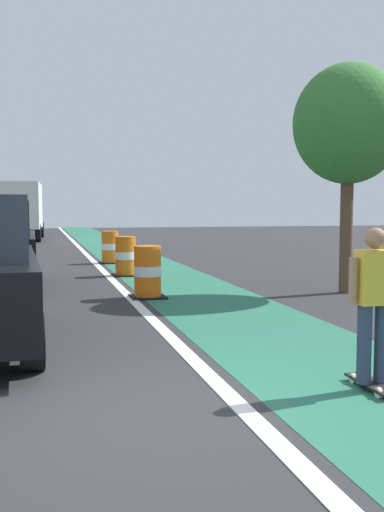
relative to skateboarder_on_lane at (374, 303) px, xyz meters
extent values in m
plane|color=#2D2D30|center=(-2.40, -0.06, -0.91)|extent=(100.00, 100.00, 0.00)
cube|color=#286B51|center=(0.00, 11.94, -0.91)|extent=(2.50, 80.00, 0.01)
cube|color=silver|center=(-1.50, 11.94, -0.91)|extent=(0.20, 80.00, 0.01)
cube|color=black|center=(0.00, 0.00, -0.84)|extent=(0.23, 0.80, 0.02)
cylinder|color=silver|center=(-0.08, -0.26, -0.86)|extent=(0.04, 0.11, 0.11)
cylinder|color=silver|center=(0.08, 0.26, -0.86)|extent=(0.04, 0.11, 0.11)
cylinder|color=silver|center=(-0.07, 0.26, -0.86)|extent=(0.04, 0.11, 0.11)
cylinder|color=#2D3851|center=(0.10, 0.00, -0.42)|extent=(0.15, 0.15, 0.82)
cylinder|color=#2D3851|center=(-0.10, 0.00, -0.42)|extent=(0.15, 0.15, 0.82)
cube|color=gold|center=(0.00, 0.00, 0.27)|extent=(0.36, 0.23, 0.56)
cylinder|color=#9E7051|center=(-0.24, 0.00, 0.24)|extent=(0.09, 0.09, 0.48)
sphere|color=#9E7051|center=(0.00, 0.00, 0.67)|extent=(0.22, 0.22, 0.22)
cylinder|color=black|center=(-3.53, 4.50, -0.57)|extent=(0.30, 0.69, 0.68)
cylinder|color=black|center=(-3.43, 1.65, -0.57)|extent=(0.30, 0.69, 0.68)
cylinder|color=black|center=(-3.57, 10.90, -0.57)|extent=(0.30, 0.69, 0.68)
cylinder|color=black|center=(-3.51, 8.05, -0.57)|extent=(0.30, 0.69, 0.68)
cylinder|color=orange|center=(-1.14, 6.85, -0.66)|extent=(0.56, 0.56, 0.42)
cylinder|color=white|center=(-1.14, 6.85, -0.35)|extent=(0.57, 0.57, 0.21)
cylinder|color=orange|center=(-1.14, 6.85, -0.03)|extent=(0.56, 0.56, 0.42)
cube|color=black|center=(-1.14, 6.85, -0.89)|extent=(0.73, 0.73, 0.04)
cylinder|color=orange|center=(-1.02, 10.99, -0.66)|extent=(0.56, 0.56, 0.42)
cylinder|color=white|center=(-1.02, 10.99, -0.35)|extent=(0.57, 0.57, 0.21)
cylinder|color=orange|center=(-1.02, 10.99, -0.03)|extent=(0.56, 0.56, 0.42)
cube|color=black|center=(-1.02, 10.99, -0.89)|extent=(0.73, 0.73, 0.04)
cylinder|color=orange|center=(-1.01, 14.78, -0.66)|extent=(0.56, 0.56, 0.42)
cylinder|color=white|center=(-1.01, 14.78, -0.35)|extent=(0.57, 0.57, 0.21)
cylinder|color=orange|center=(-1.01, 14.78, -0.03)|extent=(0.56, 0.56, 0.42)
cube|color=black|center=(-1.01, 14.78, -0.89)|extent=(0.73, 0.73, 0.04)
cube|color=silver|center=(-4.34, 29.65, 1.07)|extent=(2.52, 5.69, 2.50)
cube|color=#19478C|center=(-4.19, 33.50, 0.62)|extent=(2.27, 1.99, 2.10)
cylinder|color=black|center=(-5.23, 33.34, -0.43)|extent=(0.34, 0.97, 0.96)
cylinder|color=black|center=(-3.17, 33.26, -0.43)|extent=(0.34, 0.97, 0.96)
cylinder|color=black|center=(-3.37, 28.21, -0.43)|extent=(0.34, 0.97, 0.96)
cylinder|color=brown|center=(3.24, 6.51, 0.39)|extent=(0.28, 0.28, 2.60)
ellipsoid|color=#387A33|center=(3.24, 6.51, 2.79)|extent=(2.40, 2.40, 2.60)
camera|label=1|loc=(-3.32, -5.45, 0.99)|focal=42.16mm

